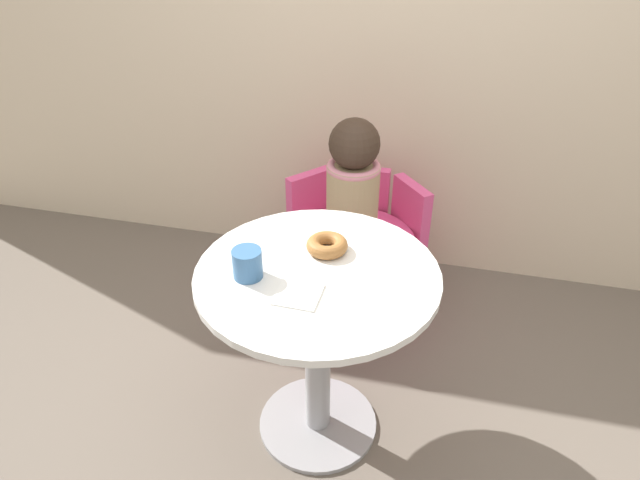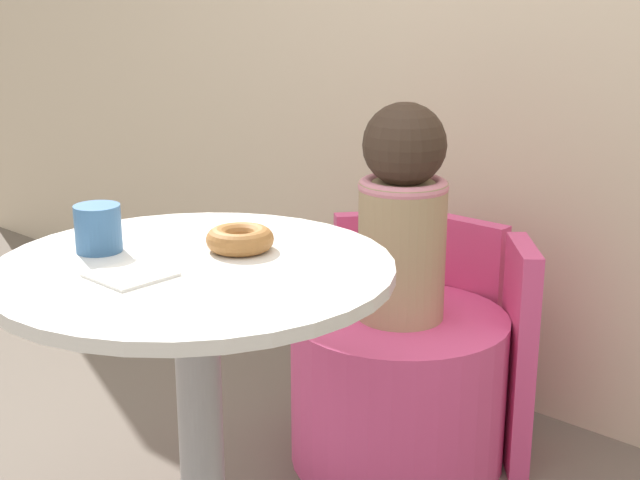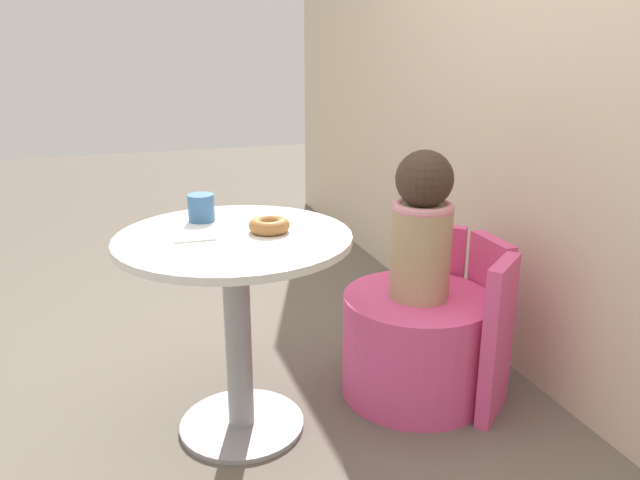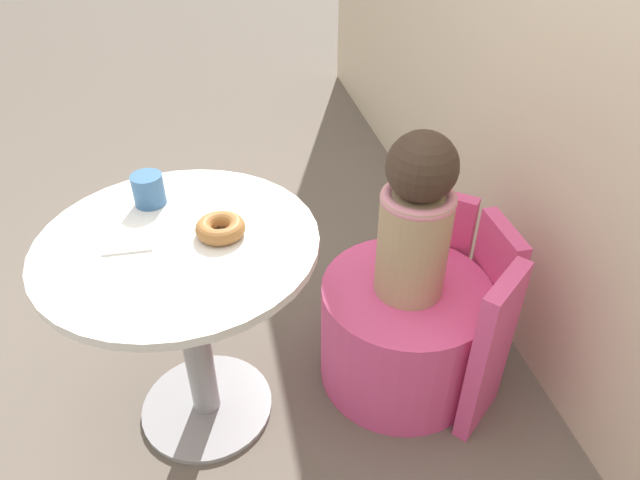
% 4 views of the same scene
% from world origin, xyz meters
% --- Properties ---
extents(ground_plane, '(12.00, 12.00, 0.00)m').
position_xyz_m(ground_plane, '(0.00, 0.00, 0.00)').
color(ground_plane, '#665B51').
extents(round_table, '(0.75, 0.75, 0.70)m').
position_xyz_m(round_table, '(-0.08, -0.04, 0.51)').
color(round_table, '#99999E').
rests_on(round_table, ground_plane).
extents(tub_chair, '(0.55, 0.55, 0.39)m').
position_xyz_m(tub_chair, '(-0.10, 0.63, 0.20)').
color(tub_chair, '#E54C8C').
rests_on(tub_chair, ground_plane).
extents(booth_backrest, '(0.65, 0.24, 0.58)m').
position_xyz_m(booth_backrest, '(-0.10, 0.86, 0.29)').
color(booth_backrest, '#E54C8C').
rests_on(booth_backrest, ground_plane).
extents(child_figure, '(0.22, 0.22, 0.54)m').
position_xyz_m(child_figure, '(-0.10, 0.63, 0.66)').
color(child_figure, tan).
rests_on(child_figure, tub_chair).
extents(donut, '(0.13, 0.13, 0.04)m').
position_xyz_m(donut, '(-0.08, 0.07, 0.72)').
color(donut, '#9E6633').
rests_on(donut, round_table).
extents(cup, '(0.09, 0.09, 0.09)m').
position_xyz_m(cup, '(-0.28, -0.11, 0.74)').
color(cup, '#386699').
rests_on(cup, round_table).
extents(paper_napkin, '(0.13, 0.13, 0.01)m').
position_xyz_m(paper_napkin, '(-0.11, -0.16, 0.70)').
color(paper_napkin, white).
rests_on(paper_napkin, round_table).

